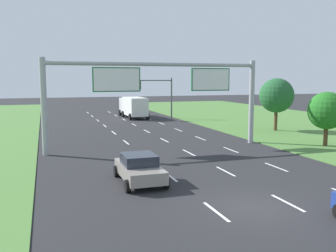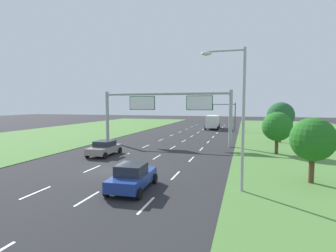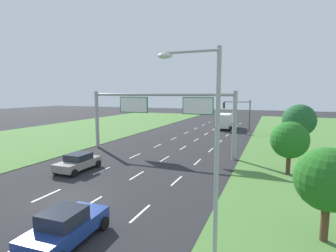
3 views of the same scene
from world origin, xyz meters
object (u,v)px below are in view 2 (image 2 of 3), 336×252
object	(u,v)px
traffic_light_mast	(225,111)
street_lamp	(237,107)
sign_gantry	(166,107)
roadside_tree_mid	(277,127)
car_lead_silver	(132,177)
roadside_tree_near	(313,140)
roadside_tree_far	(281,115)
box_truck	(213,121)
car_near_red	(104,148)

from	to	relation	value
traffic_light_mast	street_lamp	xyz separation A→B (m)	(3.30, -37.41, 1.21)
sign_gantry	roadside_tree_mid	size ratio (longest dim) A/B	3.87
car_lead_silver	traffic_light_mast	bearing A→B (deg)	83.09
roadside_tree_near	roadside_tree_far	distance (m)	19.44
roadside_tree_far	sign_gantry	bearing A→B (deg)	-158.90
sign_gantry	roadside_tree_mid	world-z (taller)	sign_gantry
car_lead_silver	box_truck	size ratio (longest dim) A/B	0.55
car_near_red	box_truck	size ratio (longest dim) A/B	0.54
roadside_tree_near	car_near_red	bearing A→B (deg)	165.30
car_lead_silver	roadside_tree_mid	bearing A→B (deg)	53.76
street_lamp	roadside_tree_near	xyz separation A→B (m)	(4.76, 2.99, -2.15)
car_near_red	street_lamp	size ratio (longest dim) A/B	0.50
box_truck	roadside_tree_mid	distance (m)	28.79
roadside_tree_far	box_truck	bearing A→B (deg)	121.85
car_near_red	sign_gantry	bearing A→B (deg)	67.22
car_near_red	roadside_tree_near	distance (m)	18.78
box_truck	roadside_tree_far	bearing A→B (deg)	-59.88
car_lead_silver	roadside_tree_far	size ratio (longest dim) A/B	0.77
roadside_tree_mid	car_near_red	bearing A→B (deg)	-161.57
sign_gantry	roadside_tree_far	distance (m)	15.66
car_near_red	roadside_tree_mid	xyz separation A→B (m)	(17.03, 5.68, 2.14)
car_near_red	box_truck	world-z (taller)	box_truck
car_near_red	roadside_tree_far	xyz separation A→B (m)	(18.42, 14.69, 2.96)
sign_gantry	roadside_tree_far	world-z (taller)	sign_gantry
traffic_light_mast	roadside_tree_far	size ratio (longest dim) A/B	1.01
traffic_light_mast	car_near_red	bearing A→B (deg)	-108.60
car_near_red	roadside_tree_mid	world-z (taller)	roadside_tree_mid
street_lamp	car_lead_silver	bearing A→B (deg)	-166.32
traffic_light_mast	box_truck	bearing A→B (deg)	132.52
car_lead_silver	box_truck	xyz separation A→B (m)	(-0.01, 41.91, 0.81)
car_lead_silver	street_lamp	size ratio (longest dim) A/B	0.50
car_lead_silver	traffic_light_mast	size ratio (longest dim) A/B	0.76
car_near_red	car_lead_silver	bearing A→B (deg)	-51.60
box_truck	roadside_tree_mid	size ratio (longest dim) A/B	1.74
car_lead_silver	box_truck	world-z (taller)	box_truck
car_lead_silver	sign_gantry	distance (m)	19.02
car_near_red	roadside_tree_far	world-z (taller)	roadside_tree_far
box_truck	roadside_tree_near	xyz separation A→B (m)	(10.83, -37.45, 1.32)
car_near_red	car_lead_silver	size ratio (longest dim) A/B	0.99
box_truck	traffic_light_mast	world-z (taller)	traffic_light_mast
traffic_light_mast	street_lamp	size ratio (longest dim) A/B	0.66
car_near_red	street_lamp	xyz separation A→B (m)	(13.29, -7.72, 4.31)
roadside_tree_mid	traffic_light_mast	bearing A→B (deg)	106.35
sign_gantry	roadside_tree_mid	distance (m)	13.75
street_lamp	car_near_red	bearing A→B (deg)	149.84
roadside_tree_far	car_lead_silver	bearing A→B (deg)	-115.11
car_near_red	sign_gantry	world-z (taller)	sign_gantry
box_truck	roadside_tree_far	world-z (taller)	roadside_tree_far
box_truck	sign_gantry	xyz separation A→B (m)	(-3.37, -23.65, 3.29)
street_lamp	roadside_tree_mid	size ratio (longest dim) A/B	1.91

